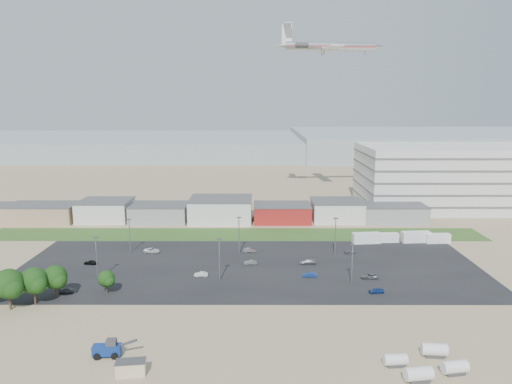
{
  "coord_description": "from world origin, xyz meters",
  "views": [
    {
      "loc": [
        6.96,
        -104.67,
        42.63
      ],
      "look_at": [
        6.75,
        22.0,
        19.47
      ],
      "focal_mm": 35.0,
      "sensor_mm": 36.0,
      "label": 1
    }
  ],
  "objects_px": {
    "airliner": "(331,46)",
    "parked_car_12": "(307,262)",
    "parked_car_0": "(370,276)",
    "parked_car_7": "(250,262)",
    "parked_car_1": "(309,275)",
    "parked_car_4": "(201,274)",
    "parked_car_8": "(350,252)",
    "parked_car_2": "(376,291)",
    "parked_car_9": "(152,250)",
    "parked_car_11": "(250,250)",
    "telehandler": "(107,348)",
    "storage_tank_nw": "(395,360)",
    "parked_car_10": "(68,290)",
    "portable_shed": "(131,368)",
    "box_trailer_a": "(366,238)",
    "parked_car_5": "(90,262)"
  },
  "relations": [
    {
      "from": "parked_car_1",
      "to": "parked_car_4",
      "type": "height_order",
      "value": "parked_car_1"
    },
    {
      "from": "parked_car_0",
      "to": "parked_car_7",
      "type": "relative_size",
      "value": 1.2
    },
    {
      "from": "parked_car_1",
      "to": "box_trailer_a",
      "type": "bearing_deg",
      "value": 150.85
    },
    {
      "from": "parked_car_0",
      "to": "parked_car_2",
      "type": "distance_m",
      "value": 9.42
    },
    {
      "from": "portable_shed",
      "to": "parked_car_4",
      "type": "xyz_separation_m",
      "value": [
        6.11,
        45.02,
        -0.63
      ]
    },
    {
      "from": "parked_car_8",
      "to": "parked_car_1",
      "type": "bearing_deg",
      "value": 136.66
    },
    {
      "from": "parked_car_5",
      "to": "storage_tank_nw",
      "type": "bearing_deg",
      "value": 58.98
    },
    {
      "from": "telehandler",
      "to": "parked_car_11",
      "type": "distance_m",
      "value": 63.73
    },
    {
      "from": "parked_car_2",
      "to": "parked_car_8",
      "type": "distance_m",
      "value": 29.61
    },
    {
      "from": "parked_car_1",
      "to": "parked_car_9",
      "type": "distance_m",
      "value": 47.38
    },
    {
      "from": "airliner",
      "to": "parked_car_11",
      "type": "xyz_separation_m",
      "value": [
        -32.26,
        -74.2,
        -64.12
      ]
    },
    {
      "from": "parked_car_9",
      "to": "parked_car_11",
      "type": "height_order",
      "value": "parked_car_9"
    },
    {
      "from": "airliner",
      "to": "parked_car_12",
      "type": "height_order",
      "value": "airliner"
    },
    {
      "from": "parked_car_7",
      "to": "parked_car_8",
      "type": "height_order",
      "value": "parked_car_7"
    },
    {
      "from": "parked_car_10",
      "to": "parked_car_4",
      "type": "bearing_deg",
      "value": -77.6
    },
    {
      "from": "telehandler",
      "to": "parked_car_0",
      "type": "relative_size",
      "value": 1.79
    },
    {
      "from": "airliner",
      "to": "parked_car_11",
      "type": "height_order",
      "value": "airliner"
    },
    {
      "from": "parked_car_7",
      "to": "airliner",
      "type": "bearing_deg",
      "value": 153.79
    },
    {
      "from": "airliner",
      "to": "parked_car_9",
      "type": "bearing_deg",
      "value": -134.59
    },
    {
      "from": "parked_car_0",
      "to": "parked_car_2",
      "type": "height_order",
      "value": "parked_car_0"
    },
    {
      "from": "portable_shed",
      "to": "parked_car_2",
      "type": "xyz_separation_m",
      "value": [
        46.81,
        34.17,
        -0.61
      ]
    },
    {
      "from": "box_trailer_a",
      "to": "parked_car_7",
      "type": "distance_m",
      "value": 40.47
    },
    {
      "from": "portable_shed",
      "to": "parked_car_8",
      "type": "bearing_deg",
      "value": 46.52
    },
    {
      "from": "parked_car_10",
      "to": "parked_car_12",
      "type": "height_order",
      "value": "parked_car_12"
    },
    {
      "from": "airliner",
      "to": "parked_car_8",
      "type": "height_order",
      "value": "airliner"
    },
    {
      "from": "parked_car_4",
      "to": "parked_car_1",
      "type": "bearing_deg",
      "value": 88.28
    },
    {
      "from": "telehandler",
      "to": "parked_car_7",
      "type": "height_order",
      "value": "telehandler"
    },
    {
      "from": "storage_tank_nw",
      "to": "parked_car_5",
      "type": "distance_m",
      "value": 84.23
    },
    {
      "from": "parked_car_5",
      "to": "parked_car_11",
      "type": "bearing_deg",
      "value": 111.06
    },
    {
      "from": "parked_car_0",
      "to": "parked_car_11",
      "type": "relative_size",
      "value": 1.15
    },
    {
      "from": "portable_shed",
      "to": "box_trailer_a",
      "type": "relative_size",
      "value": 0.56
    },
    {
      "from": "storage_tank_nw",
      "to": "airliner",
      "type": "distance_m",
      "value": 150.74
    },
    {
      "from": "portable_shed",
      "to": "parked_car_1",
      "type": "bearing_deg",
      "value": 46.24
    },
    {
      "from": "storage_tank_nw",
      "to": "parked_car_0",
      "type": "bearing_deg",
      "value": 83.11
    },
    {
      "from": "parked_car_0",
      "to": "parked_car_10",
      "type": "xyz_separation_m",
      "value": [
        -70.24,
        -9.25,
        -0.01
      ]
    },
    {
      "from": "parked_car_2",
      "to": "parked_car_10",
      "type": "xyz_separation_m",
      "value": [
        -69.62,
        0.15,
        -0.0
      ]
    },
    {
      "from": "storage_tank_nw",
      "to": "parked_car_1",
      "type": "relative_size",
      "value": 1.05
    },
    {
      "from": "parked_car_10",
      "to": "parked_car_12",
      "type": "distance_m",
      "value": 59.55
    },
    {
      "from": "portable_shed",
      "to": "parked_car_8",
      "type": "relative_size",
      "value": 1.46
    },
    {
      "from": "telehandler",
      "to": "airliner",
      "type": "distance_m",
      "value": 157.8
    },
    {
      "from": "parked_car_2",
      "to": "parked_car_9",
      "type": "height_order",
      "value": "parked_car_9"
    },
    {
      "from": "parked_car_7",
      "to": "parked_car_11",
      "type": "relative_size",
      "value": 0.96
    },
    {
      "from": "parked_car_1",
      "to": "parked_car_4",
      "type": "xyz_separation_m",
      "value": [
        -26.7,
        0.38,
        -0.03
      ]
    },
    {
      "from": "airliner",
      "to": "parked_car_8",
      "type": "bearing_deg",
      "value": -98.47
    },
    {
      "from": "telehandler",
      "to": "parked_car_1",
      "type": "distance_m",
      "value": 54.64
    },
    {
      "from": "parked_car_5",
      "to": "parked_car_11",
      "type": "xyz_separation_m",
      "value": [
        42.1,
        10.88,
        0.03
      ]
    },
    {
      "from": "parked_car_4",
      "to": "storage_tank_nw",
      "type": "bearing_deg",
      "value": 39.79
    },
    {
      "from": "parked_car_1",
      "to": "parked_car_11",
      "type": "relative_size",
      "value": 0.98
    },
    {
      "from": "parked_car_0",
      "to": "parked_car_7",
      "type": "height_order",
      "value": "parked_car_0"
    },
    {
      "from": "airliner",
      "to": "parked_car_2",
      "type": "xyz_separation_m",
      "value": [
        -3.3,
        -105.0,
        -64.15
      ]
    }
  ]
}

